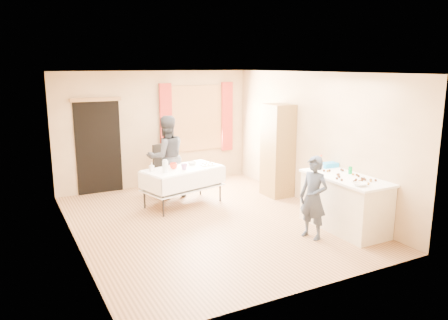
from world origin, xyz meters
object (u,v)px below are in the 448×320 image
counter (345,203)px  party_table (183,183)px  cabinet (278,151)px  chair (167,178)px  girl (314,198)px  woman (167,157)px

counter → party_table: counter is taller
party_table → counter: bearing=-66.7°
cabinet → chair: size_ratio=1.85×
girl → woman: woman is taller
counter → cabinet: bearing=87.3°
chair → girl: size_ratio=0.78×
counter → chair: 3.95m
chair → girl: 3.74m
cabinet → counter: 2.21m
chair → woman: size_ratio=0.61×
cabinet → woman: size_ratio=1.13×
chair → party_table: bearing=-107.8°
party_table → woman: bearing=84.1°
girl → woman: 3.42m
cabinet → counter: bearing=-92.7°
girl → woman: (-1.29, 3.17, 0.19)m
girl → woman: bearing=-174.8°
counter → girl: 0.77m
cabinet → counter: size_ratio=1.23×
girl → counter: bearing=78.8°
chair → woman: 0.67m
cabinet → party_table: (-2.02, 0.31, -0.52)m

